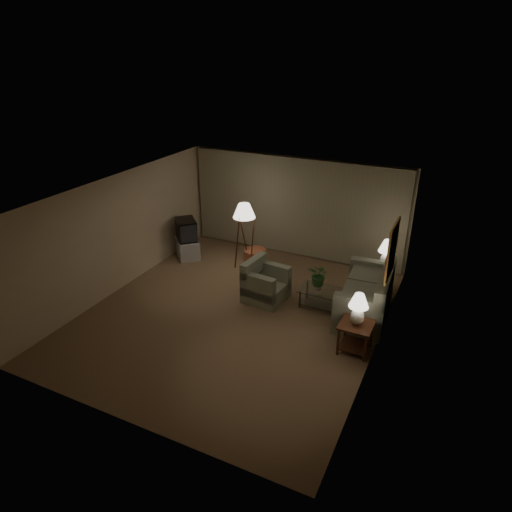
{
  "coord_description": "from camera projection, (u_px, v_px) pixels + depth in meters",
  "views": [
    {
      "loc": [
        4.04,
        -7.42,
        5.33
      ],
      "look_at": [
        0.2,
        0.6,
        1.15
      ],
      "focal_mm": 32.0,
      "sensor_mm": 36.0,
      "label": 1
    }
  ],
  "objects": [
    {
      "name": "sofa",
      "position": [
        365.0,
        297.0,
        9.67
      ],
      "size": [
        2.1,
        1.25,
        0.87
      ],
      "rotation": [
        0.0,
        0.0,
        -1.5
      ],
      "color": "gray",
      "rests_on": "ground"
    },
    {
      "name": "room_shell",
      "position": [
        266.0,
        216.0,
        10.38
      ],
      "size": [
        6.04,
        7.02,
        2.72
      ],
      "color": "beige",
      "rests_on": "ground"
    },
    {
      "name": "table_lamp_near",
      "position": [
        358.0,
        307.0,
        8.28
      ],
      "size": [
        0.37,
        0.37,
        0.63
      ],
      "color": "silver",
      "rests_on": "side_table_near"
    },
    {
      "name": "ground",
      "position": [
        236.0,
        313.0,
        9.9
      ],
      "size": [
        7.0,
        7.0,
        0.0
      ],
      "primitive_type": "plane",
      "color": "#7F6446",
      "rests_on": "ground"
    },
    {
      "name": "coffee_table",
      "position": [
        325.0,
        297.0,
        9.99
      ],
      "size": [
        1.12,
        0.61,
        0.41
      ],
      "color": "silver",
      "rests_on": "ground"
    },
    {
      "name": "side_table_near",
      "position": [
        356.0,
        332.0,
        8.52
      ],
      "size": [
        0.61,
        0.61,
        0.6
      ],
      "color": "#35190E",
      "rests_on": "ground"
    },
    {
      "name": "tv_cabinet",
      "position": [
        188.0,
        248.0,
        12.43
      ],
      "size": [
        1.39,
        1.39,
        0.5
      ],
      "primitive_type": "cube",
      "rotation": [
        0.0,
        0.0,
        -0.8
      ],
      "color": "#B4B4B7",
      "rests_on": "ground"
    },
    {
      "name": "vase",
      "position": [
        319.0,
        287.0,
        9.96
      ],
      "size": [
        0.16,
        0.16,
        0.15
      ],
      "primitive_type": "imported",
      "rotation": [
        0.0,
        0.0,
        -0.08
      ],
      "color": "white",
      "rests_on": "coffee_table"
    },
    {
      "name": "side_table_far",
      "position": [
        384.0,
        275.0,
        10.65
      ],
      "size": [
        0.47,
        0.39,
        0.6
      ],
      "color": "#35190E",
      "rests_on": "ground"
    },
    {
      "name": "armchair",
      "position": [
        266.0,
        285.0,
        10.28
      ],
      "size": [
        1.08,
        1.04,
        0.74
      ],
      "rotation": [
        0.0,
        0.0,
        1.46
      ],
      "color": "gray",
      "rests_on": "ground"
    },
    {
      "name": "ottoman",
      "position": [
        255.0,
        257.0,
        12.04
      ],
      "size": [
        0.66,
        0.66,
        0.39
      ],
      "primitive_type": "cylinder",
      "rotation": [
        0.0,
        0.0,
        -0.13
      ],
      "color": "#B5613D",
      "rests_on": "ground"
    },
    {
      "name": "flowers",
      "position": [
        320.0,
        273.0,
        9.82
      ],
      "size": [
        0.54,
        0.49,
        0.51
      ],
      "primitive_type": "imported",
      "rotation": [
        0.0,
        0.0,
        -0.23
      ],
      "color": "#356E31",
      "rests_on": "vase"
    },
    {
      "name": "crt_tv",
      "position": [
        186.0,
        230.0,
        12.2
      ],
      "size": [
        1.13,
        1.13,
        0.57
      ],
      "primitive_type": "cube",
      "rotation": [
        0.0,
        0.0,
        -0.8
      ],
      "color": "black",
      "rests_on": "tv_cabinet"
    },
    {
      "name": "table_lamp_far",
      "position": [
        387.0,
        252.0,
        10.39
      ],
      "size": [
        0.39,
        0.39,
        0.68
      ],
      "color": "silver",
      "rests_on": "side_table_far"
    },
    {
      "name": "book",
      "position": [
        335.0,
        295.0,
        9.75
      ],
      "size": [
        0.17,
        0.23,
        0.02
      ],
      "primitive_type": "imported",
      "rotation": [
        0.0,
        0.0,
        -0.04
      ],
      "color": "olive",
      "rests_on": "coffee_table"
    },
    {
      "name": "floor_lamp",
      "position": [
        244.0,
        235.0,
        11.53
      ],
      "size": [
        0.56,
        0.56,
        1.73
      ],
      "color": "#35190E",
      "rests_on": "ground"
    }
  ]
}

